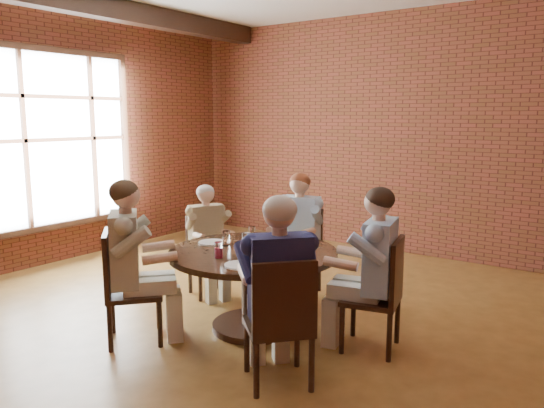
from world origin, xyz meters
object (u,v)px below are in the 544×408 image
Objects in this scene: diner_e at (278,291)px; chair_d at (122,283)px; diner_b at (298,235)px; dining_table at (253,274)px; smartphone at (277,264)px; chair_a at (382,291)px; diner_a at (372,270)px; chair_b at (301,247)px; diner_c at (208,241)px; chair_c at (206,251)px; diner_d at (133,262)px; chair_e at (281,319)px.

chair_d is at bearing -40.51° from diner_e.
diner_e is at bearing -72.27° from diner_b.
smartphone is (0.44, -0.25, 0.23)m from dining_table.
chair_a is 1.04m from diner_e.
dining_table is 1.03m from diner_e.
diner_a is 1.03× the size of diner_b.
dining_table is 1.11× the size of diner_a.
chair_b is 0.77× the size of diner_c.
chair_d is at bearing -115.55° from chair_b.
chair_a is at bearing -70.66° from chair_c.
dining_table is 1.08× the size of diner_d.
chair_e is at bearing -71.41° from diner_b.
chair_e is 0.67m from smartphone.
diner_c is at bearing -109.26° from diner_a.
diner_e reaches higher than chair_c.
chair_a reaches higher than smartphone.
diner_d is at bearing -139.18° from chair_c.
diner_c is at bearing -81.67° from chair_e.
diner_e is at bearing -42.16° from dining_table.
chair_e is (1.05, -1.91, 0.01)m from chair_b.
chair_e is at bearing -30.94° from chair_a.
diner_e is at bearing -55.88° from smartphone.
chair_c is 5.98× the size of smartphone.
smartphone reaches higher than dining_table.
chair_c is 0.62× the size of diner_e.
diner_b is 1.10× the size of diner_c.
diner_d is at bearing -45.72° from chair_e.
diner_c is 2.09m from diner_e.
diner_a reaches higher than dining_table.
diner_a is (1.06, 0.24, 0.16)m from dining_table.
chair_b is at bearing -25.92° from chair_c.
chair_b is 6.44× the size of smartphone.
chair_b is 0.18m from diner_b.
smartphone is at bearing -91.24° from diner_c.
chair_a is at bearing 13.02° from dining_table.
chair_a is 6.59× the size of smartphone.
dining_table is at bearing -90.00° from diner_a.
dining_table is 1.59× the size of chair_a.
chair_e is at bearing 90.00° from diner_e.
chair_e is at bearing -54.02° from smartphone.
chair_e is at bearing -42.16° from dining_table.
diner_c is (-0.78, -0.61, -0.06)m from diner_b.
diner_c is 0.86× the size of diner_d.
chair_c is (-2.20, 0.23, -0.04)m from chair_a.
diner_d is at bearing -43.09° from diner_e.
diner_a is 0.99× the size of diner_e.
dining_table is 1.16m from chair_d.
dining_table is 0.56m from smartphone.
diner_a is 0.98m from diner_e.
diner_e is (-0.31, -0.93, 0.01)m from diner_a.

